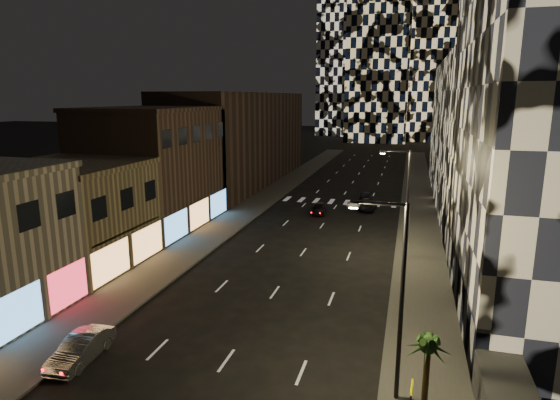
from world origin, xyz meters
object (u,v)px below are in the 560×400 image
Objects in this scene: car_dark_midlane at (319,208)px; car_dark_rightlane at (367,206)px; car_silver_parked at (81,349)px; ped_sign at (411,396)px; car_dark_oncoming at (366,196)px; streetlight_near at (396,289)px; streetlight_far at (405,196)px; palm_tree at (428,352)px.

car_dark_midlane reaches higher than car_dark_rightlane.
car_silver_parked is 1.06× the size of car_dark_rightlane.
car_dark_rightlane is at bearing 26.34° from car_dark_midlane.
car_dark_midlane is 36.55m from ped_sign.
car_silver_parked is 1.08× the size of car_dark_midlane.
car_dark_rightlane is 1.70× the size of ped_sign.
car_dark_oncoming reaches higher than car_dark_rightlane.
streetlight_near is at bearing 0.45° from car_silver_parked.
car_silver_parked is 43.96m from car_dark_oncoming.
streetlight_near is 2.26× the size of car_dark_rightlane.
streetlight_far is 22.73m from car_dark_oncoming.
car_dark_oncoming is at bearing 72.81° from car_silver_parked.
car_silver_parked is at bearing 72.48° from car_dark_oncoming.
car_silver_parked is at bearing 178.68° from palm_tree.
streetlight_near is 2.76m from palm_tree.
car_silver_parked is 16.45m from ped_sign.
car_dark_midlane is (-9.65, 32.96, -4.69)m from streetlight_near.
palm_tree is at bearing -76.04° from car_dark_rightlane.
palm_tree is (1.37, -21.42, -1.94)m from streetlight_far.
car_dark_rightlane is at bearing 98.63° from palm_tree.
ped_sign is (0.83, -2.04, -3.63)m from streetlight_near.
car_dark_midlane reaches higher than car_dark_oncoming.
streetlight_near is 36.85m from car_dark_rightlane.
streetlight_far is at bearing 99.41° from car_dark_oncoming.
car_dark_rightlane is 38.24m from palm_tree.
streetlight_far is at bearing -69.69° from car_dark_rightlane.
car_dark_rightlane is (-4.35, 36.28, -4.80)m from streetlight_near.
car_dark_rightlane is 38.68m from ped_sign.
streetlight_near is 34.66m from car_dark_midlane.
palm_tree reaches higher than ped_sign.
streetlight_far is 21.55m from palm_tree.
streetlight_near is at bearing -90.00° from streetlight_far.
palm_tree is at bearing 55.32° from ped_sign.
streetlight_far is at bearing 98.55° from ped_sign.
streetlight_near is 2.14× the size of car_silver_parked.
ped_sign is (5.87, -43.69, 1.12)m from car_dark_oncoming.
car_silver_parked reaches higher than car_dark_rightlane.
streetlight_far reaches higher than car_silver_parked.
streetlight_near is 3.83× the size of ped_sign.
car_silver_parked is 38.96m from car_dark_rightlane.
car_dark_midlane is 9.85m from car_dark_oncoming.
car_dark_oncoming is (4.62, 8.70, -0.06)m from car_dark_midlane.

